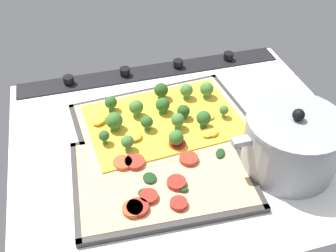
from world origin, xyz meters
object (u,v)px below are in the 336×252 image
Objects in this scene: broccoli_pizza at (163,119)px; baking_tray_back at (162,176)px; baking_tray_front at (163,125)px; cooking_pot at (291,143)px; veggie_pizza_back at (161,175)px.

baking_tray_back is at bearing 74.63° from broccoli_pizza.
cooking_pot is at bearing 138.23° from baking_tray_front.
baking_tray_front is at bearing -106.06° from baking_tray_back.
broccoli_pizza is at bearing -105.37° from baking_tray_back.
veggie_pizza_back reaches higher than baking_tray_front.
baking_tray_front is 1.20× the size of veggie_pizza_back.
baking_tray_front is 1.67cm from broccoli_pizza.
broccoli_pizza is (0.18, -0.09, 1.66)cm from baking_tray_front.
cooking_pot is (-26.37, 3.56, 5.95)cm from baking_tray_back.
broccoli_pizza is 16.67cm from baking_tray_back.
broccoli_pizza is at bearing -25.57° from baking_tray_front.
baking_tray_front is at bearing -41.77° from cooking_pot.
cooking_pot is (-21.97, 19.55, 4.29)cm from broccoli_pizza.
baking_tray_front is at bearing -106.78° from veggie_pizza_back.
cooking_pot reaches higher than baking_tray_back.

